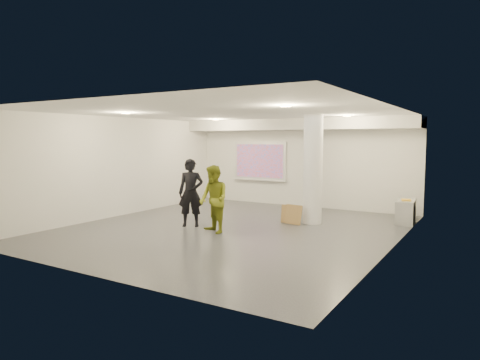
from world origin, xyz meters
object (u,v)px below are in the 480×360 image
Objects in this scene: column at (313,170)px; man at (214,199)px; credenza at (406,211)px; projection_screen at (260,161)px; woman at (191,193)px.

man is at bearing -124.01° from column.
column is 2.87m from credenza.
credenza is (5.32, -1.27, -1.20)m from projection_screen.
man is (-3.86, -3.82, 0.52)m from credenza.
projection_screen reaches higher than man.
column reaches higher than woman.
woman reaches higher than man.
woman is at bearing -173.24° from man.
credenza is at bearing 5.46° from woman.
woman is 1.06m from man.
projection_screen is at bearing 65.74° from woman.
man is at bearing -74.00° from projection_screen.
column reaches higher than credenza.
man is (1.46, -5.09, -0.68)m from projection_screen.
woman is (0.46, -4.71, -0.62)m from projection_screen.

